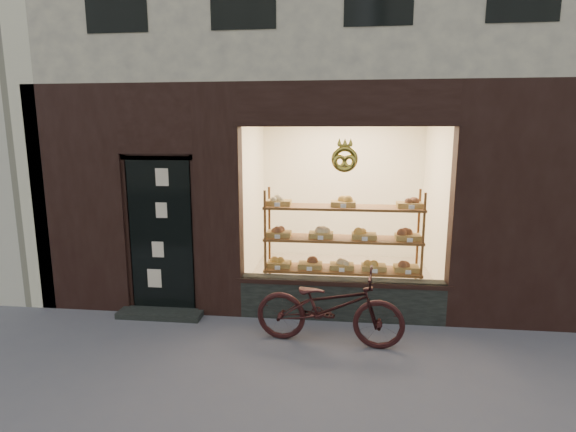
# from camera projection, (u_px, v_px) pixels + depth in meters

# --- Properties ---
(ground) EXTENTS (90.00, 90.00, 0.00)m
(ground) POSITION_uv_depth(u_px,v_px,m) (291.00, 411.00, 4.06)
(ground) COLOR #525258
(display_shelf) EXTENTS (2.20, 0.45, 1.70)m
(display_shelf) POSITION_uv_depth(u_px,v_px,m) (342.00, 250.00, 6.35)
(display_shelf) COLOR brown
(display_shelf) RESTS_ON ground
(bicycle) EXTENTS (1.81, 0.79, 0.92)m
(bicycle) POSITION_uv_depth(u_px,v_px,m) (329.00, 307.00, 5.28)
(bicycle) COLOR black
(bicycle) RESTS_ON ground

